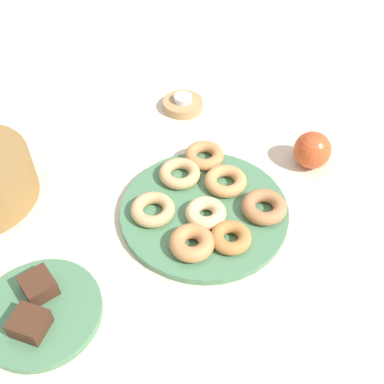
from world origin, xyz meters
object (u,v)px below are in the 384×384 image
(donut_4, at_px, (180,173))
(candle_holder, at_px, (183,105))
(donut_3, at_px, (192,243))
(brownie_far, at_px, (39,286))
(apple, at_px, (312,150))
(cake_plate, at_px, (41,312))
(donut_7, at_px, (204,155))
(donut_plate, at_px, (204,211))
(donut_0, at_px, (226,181))
(donut_2, at_px, (264,207))
(donut_5, at_px, (206,213))
(brownie_near, at_px, (29,323))
(tealight, at_px, (183,98))
(donut_6, at_px, (231,237))
(donut_1, at_px, (153,210))

(donut_4, relative_size, candle_holder, 0.87)
(donut_3, distance_m, brownie_far, 0.28)
(apple, bearing_deg, cake_plate, 160.80)
(donut_7, bearing_deg, apple, -53.95)
(donut_7, relative_size, apple, 1.05)
(donut_plate, bearing_deg, donut_0, -0.95)
(cake_plate, bearing_deg, donut_7, -2.37)
(cake_plate, distance_m, apple, 0.64)
(donut_2, xyz_separation_m, donut_7, (0.06, 0.18, -0.00))
(donut_5, distance_m, candle_holder, 0.38)
(donut_5, bearing_deg, brownie_near, 164.40)
(donut_5, xyz_separation_m, brownie_far, (-0.30, 0.14, 0.00))
(candle_holder, distance_m, apple, 0.35)
(donut_plate, relative_size, donut_0, 3.83)
(cake_plate, bearing_deg, donut_4, -1.11)
(cake_plate, relative_size, apple, 2.51)
(cake_plate, bearing_deg, apple, -19.20)
(brownie_far, height_order, tealight, brownie_far)
(donut_3, height_order, brownie_near, brownie_near)
(donut_plate, relative_size, cake_plate, 1.64)
(donut_4, bearing_deg, brownie_near, -178.91)
(donut_plate, height_order, candle_holder, candle_holder)
(donut_6, height_order, donut_7, same)
(donut_5, relative_size, tealight, 1.78)
(donut_2, distance_m, cake_plate, 0.45)
(donut_5, relative_size, apple, 0.98)
(cake_plate, bearing_deg, donut_3, -28.21)
(donut_3, height_order, donut_4, donut_3)
(donut_2, bearing_deg, tealight, 59.49)
(donut_2, bearing_deg, donut_3, 156.95)
(cake_plate, distance_m, candle_holder, 0.63)
(donut_0, relative_size, donut_7, 1.03)
(donut_2, distance_m, tealight, 0.40)
(donut_2, height_order, cake_plate, donut_2)
(donut_plate, height_order, tealight, tealight)
(donut_5, bearing_deg, donut_1, 119.14)
(donut_4, distance_m, apple, 0.30)
(cake_plate, xyz_separation_m, apple, (0.60, -0.21, 0.03))
(brownie_near, bearing_deg, tealight, 13.92)
(tealight, bearing_deg, donut_plate, -137.39)
(donut_6, height_order, brownie_far, brownie_far)
(apple, bearing_deg, donut_4, 136.72)
(donut_0, distance_m, donut_1, 0.17)
(candle_holder, relative_size, tealight, 2.22)
(donut_3, relative_size, apple, 1.03)
(donut_1, distance_m, candle_holder, 0.37)
(brownie_near, xyz_separation_m, brownie_far, (0.06, 0.04, 0.00))
(donut_3, xyz_separation_m, cake_plate, (-0.25, 0.13, -0.02))
(donut_1, distance_m, donut_3, 0.11)
(cake_plate, bearing_deg, brownie_near, -153.43)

